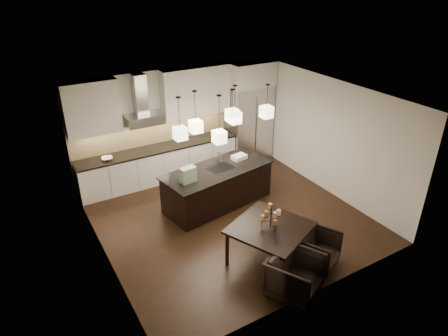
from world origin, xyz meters
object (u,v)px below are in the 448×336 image
dining_table (269,244)px  armchair_right (317,249)px  refrigerator (249,123)px  island_body (218,187)px  armchair_left (295,276)px

dining_table → armchair_right: bearing=-60.2°
refrigerator → island_body: 2.75m
dining_table → armchair_right: dining_table is taller
island_body → refrigerator: bearing=31.8°
refrigerator → dining_table: bearing=-118.6°
dining_table → armchair_left: 0.93m
armchair_left → island_body: bearing=56.5°
refrigerator → armchair_left: size_ratio=2.53×
armchair_left → armchair_right: size_ratio=1.14×
refrigerator → island_body: bearing=-139.1°
dining_table → armchair_left: bearing=-122.6°
refrigerator → armchair_right: refrigerator is taller
armchair_left → armchair_right: armchair_left is taller
armchair_left → refrigerator: bearing=36.8°
dining_table → island_body: bearing=61.9°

